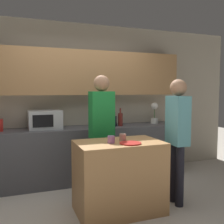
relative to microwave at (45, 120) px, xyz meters
name	(u,v)px	position (x,y,z in m)	size (l,w,h in m)	color
ground_plane	(108,217)	(0.57, -1.43, -1.06)	(14.00, 14.00, 0.00)	beige
back_wall	(76,90)	(0.57, 0.23, 0.48)	(6.40, 0.40, 2.70)	#B2A893
back_counter	(81,154)	(0.57, -0.04, -0.60)	(3.60, 0.62, 0.91)	#4C4C51
kitchen_island	(119,177)	(0.75, -1.34, -0.61)	(1.06, 0.66, 0.89)	#B27F4C
microwave	(45,120)	(0.00, 0.00, 0.00)	(0.52, 0.39, 0.30)	#B7BABC
potted_plant	(154,113)	(2.01, 0.00, 0.05)	(0.14, 0.14, 0.39)	silver
bottle_0	(102,120)	(0.97, 0.03, -0.05)	(0.08, 0.08, 0.25)	#194723
bottle_1	(109,121)	(1.07, -0.06, -0.06)	(0.06, 0.06, 0.23)	black
bottle_2	(115,121)	(1.16, -0.10, -0.05)	(0.08, 0.08, 0.25)	black
bottle_3	(120,119)	(1.27, -0.11, -0.03)	(0.08, 0.08, 0.31)	maroon
plate_on_island	(130,143)	(0.83, -1.51, -0.16)	(0.26, 0.26, 0.01)	red
cup_0	(123,137)	(0.81, -1.32, -0.12)	(0.09, 0.09, 0.09)	tan
cup_1	(111,139)	(0.63, -1.38, -0.12)	(0.09, 0.09, 0.09)	#A066A1
person_left	(177,131)	(1.56, -1.40, -0.06)	(0.22, 0.35, 1.67)	black
person_center	(102,124)	(0.72, -0.75, -0.01)	(0.35, 0.23, 1.74)	black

